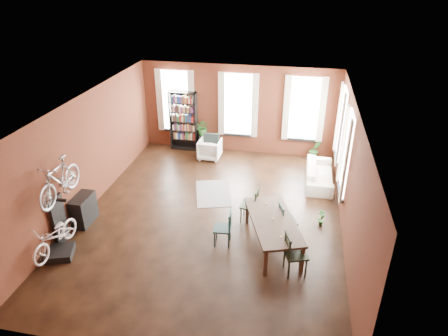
% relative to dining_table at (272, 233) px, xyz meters
% --- Properties ---
extents(room, '(9.00, 9.04, 3.22)m').
position_rel_dining_table_xyz_m(room, '(-1.51, 1.53, 1.76)').
color(room, black).
rests_on(room, ground).
extents(dining_table, '(1.69, 2.42, 0.75)m').
position_rel_dining_table_xyz_m(dining_table, '(0.00, 0.00, 0.00)').
color(dining_table, '#453429').
rests_on(dining_table, ground).
extents(dining_chair_a, '(0.46, 0.46, 0.92)m').
position_rel_dining_table_xyz_m(dining_chair_a, '(-1.22, -0.17, 0.09)').
color(dining_chair_a, '#193839').
rests_on(dining_chair_a, ground).
extents(dining_chair_b, '(0.49, 0.49, 0.97)m').
position_rel_dining_table_xyz_m(dining_chair_b, '(-0.71, 0.97, 0.11)').
color(dining_chair_b, black).
rests_on(dining_chair_b, ground).
extents(dining_chair_c, '(0.61, 0.61, 1.04)m').
position_rel_dining_table_xyz_m(dining_chair_c, '(0.59, -0.88, 0.14)').
color(dining_chair_c, black).
rests_on(dining_chair_c, ground).
extents(dining_chair_d, '(0.55, 0.55, 0.93)m').
position_rel_dining_table_xyz_m(dining_chair_d, '(0.33, 0.45, 0.09)').
color(dining_chair_d, '#1B3B3A').
rests_on(dining_chair_d, ground).
extents(bookshelf, '(1.00, 0.32, 2.20)m').
position_rel_dining_table_xyz_m(bookshelf, '(-3.76, 5.22, 0.72)').
color(bookshelf, black).
rests_on(bookshelf, ground).
extents(white_armchair, '(0.77, 0.73, 0.78)m').
position_rel_dining_table_xyz_m(white_armchair, '(-2.64, 4.57, 0.01)').
color(white_armchair, silver).
rests_on(white_armchair, ground).
extents(cream_sofa, '(0.61, 2.08, 0.81)m').
position_rel_dining_table_xyz_m(cream_sofa, '(1.19, 3.52, 0.03)').
color(cream_sofa, beige).
rests_on(cream_sofa, ground).
extents(striped_rug, '(1.41, 1.83, 0.01)m').
position_rel_dining_table_xyz_m(striped_rug, '(-1.98, 2.17, -0.37)').
color(striped_rug, black).
rests_on(striped_rug, ground).
extents(bike_trainer, '(0.78, 0.78, 0.18)m').
position_rel_dining_table_xyz_m(bike_trainer, '(-4.93, -1.40, -0.29)').
color(bike_trainer, black).
rests_on(bike_trainer, ground).
extents(bike_wall_rack, '(0.16, 0.60, 1.30)m').
position_rel_dining_table_xyz_m(bike_wall_rack, '(-5.16, -0.88, 0.27)').
color(bike_wall_rack, black).
rests_on(bike_wall_rack, ground).
extents(console_table, '(0.40, 0.80, 0.80)m').
position_rel_dining_table_xyz_m(console_table, '(-5.04, 0.02, 0.02)').
color(console_table, black).
rests_on(console_table, ground).
extents(plant_stand, '(0.36, 0.36, 0.59)m').
position_rel_dining_table_xyz_m(plant_stand, '(-3.05, 5.22, -0.08)').
color(plant_stand, black).
rests_on(plant_stand, ground).
extents(plant_by_sofa, '(0.55, 0.79, 0.32)m').
position_rel_dining_table_xyz_m(plant_by_sofa, '(1.05, 5.22, -0.22)').
color(plant_by_sofa, '#2C5E25').
rests_on(plant_by_sofa, ground).
extents(plant_small, '(0.52, 0.49, 0.17)m').
position_rel_dining_table_xyz_m(plant_small, '(1.21, 1.12, -0.29)').
color(plant_small, '#2D6227').
rests_on(plant_small, ground).
extents(bicycle_floor, '(0.61, 0.86, 1.55)m').
position_rel_dining_table_xyz_m(bicycle_floor, '(-4.95, -1.41, 0.58)').
color(bicycle_floor, white).
rests_on(bicycle_floor, bike_trainer).
extents(bicycle_hung, '(0.47, 1.00, 1.66)m').
position_rel_dining_table_xyz_m(bicycle_hung, '(-4.91, -0.88, 1.75)').
color(bicycle_hung, '#A5A8AD').
rests_on(bicycle_hung, bike_wall_rack).
extents(plant_on_stand, '(0.56, 0.62, 0.48)m').
position_rel_dining_table_xyz_m(plant_on_stand, '(-3.05, 5.25, 0.45)').
color(plant_on_stand, '#286227').
rests_on(plant_on_stand, plant_stand).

